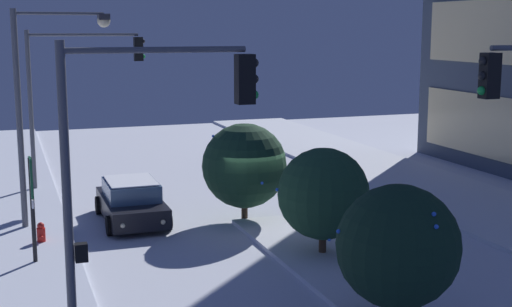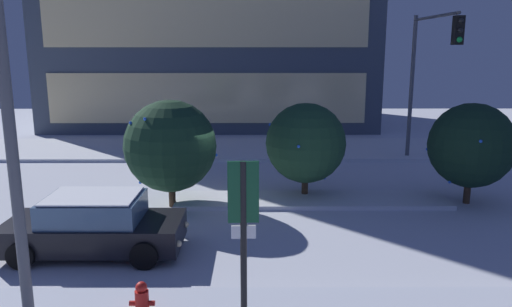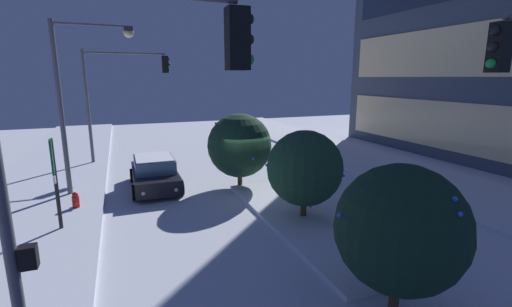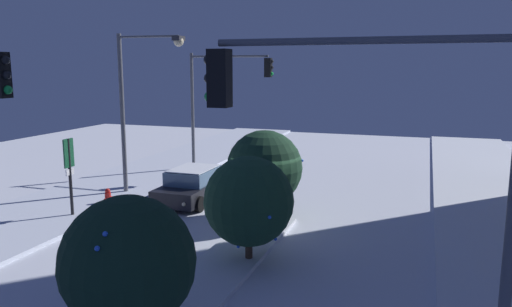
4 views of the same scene
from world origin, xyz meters
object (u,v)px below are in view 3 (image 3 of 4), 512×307
(street_lamp_arched, at_px, (82,83))
(fire_hydrant, at_px, (76,202))
(traffic_light_corner_near_right, at_px, (104,123))
(decorated_tree_left_of_median, at_px, (305,168))
(decorated_tree_right_of_median, at_px, (400,229))
(car_near, at_px, (155,173))
(traffic_light_corner_near_left, at_px, (120,85))
(decorated_tree_median, at_px, (240,145))
(parking_info_sign, at_px, (55,174))

(street_lamp_arched, xyz_separation_m, fire_hydrant, (2.00, -0.48, -4.44))
(traffic_light_corner_near_right, relative_size, decorated_tree_left_of_median, 1.98)
(decorated_tree_right_of_median, bearing_deg, fire_hydrant, -142.20)
(fire_hydrant, height_order, decorated_tree_right_of_median, decorated_tree_right_of_median)
(car_near, bearing_deg, traffic_light_corner_near_left, -169.16)
(car_near, distance_m, fire_hydrant, 3.65)
(fire_hydrant, distance_m, decorated_tree_left_of_median, 8.82)
(car_near, xyz_separation_m, decorated_tree_median, (1.32, 3.70, 1.28))
(car_near, bearing_deg, decorated_tree_median, 70.63)
(street_lamp_arched, bearing_deg, parking_info_sign, -104.10)
(traffic_light_corner_near_left, height_order, parking_info_sign, traffic_light_corner_near_left)
(traffic_light_corner_near_left, height_order, fire_hydrant, traffic_light_corner_near_left)
(traffic_light_corner_near_left, relative_size, decorated_tree_right_of_median, 1.98)
(traffic_light_corner_near_right, bearing_deg, decorated_tree_right_of_median, -4.79)
(traffic_light_corner_near_right, height_order, street_lamp_arched, street_lamp_arched)
(traffic_light_corner_near_right, bearing_deg, street_lamp_arched, 95.92)
(traffic_light_corner_near_right, relative_size, street_lamp_arched, 0.89)
(car_near, distance_m, traffic_light_corner_near_left, 7.28)
(traffic_light_corner_near_left, xyz_separation_m, fire_hydrant, (7.89, -2.01, -4.25))
(traffic_light_corner_near_right, distance_m, parking_info_sign, 7.42)
(car_near, relative_size, traffic_light_corner_near_left, 0.67)
(traffic_light_corner_near_left, relative_size, decorated_tree_left_of_median, 2.03)
(car_near, relative_size, decorated_tree_right_of_median, 1.33)
(decorated_tree_left_of_median, xyz_separation_m, decorated_tree_right_of_median, (5.30, -0.66, 0.04))
(traffic_light_corner_near_left, distance_m, street_lamp_arched, 6.09)
(traffic_light_corner_near_left, relative_size, decorated_tree_median, 1.90)
(parking_info_sign, bearing_deg, car_near, 45.88)
(car_near, relative_size, street_lamp_arched, 0.61)
(traffic_light_corner_near_left, xyz_separation_m, decorated_tree_right_of_median, (17.07, 5.11, -2.66))
(decorated_tree_right_of_median, bearing_deg, decorated_tree_median, -178.34)
(traffic_light_corner_near_left, distance_m, traffic_light_corner_near_right, 16.61)
(parking_info_sign, distance_m, decorated_tree_right_of_median, 10.34)
(traffic_light_corner_near_right, height_order, fire_hydrant, traffic_light_corner_near_right)
(car_near, distance_m, street_lamp_arched, 4.87)
(decorated_tree_median, height_order, decorated_tree_left_of_median, decorated_tree_median)
(parking_info_sign, xyz_separation_m, decorated_tree_left_of_median, (1.94, 8.04, -0.11))
(traffic_light_corner_near_right, bearing_deg, fire_hydrant, 100.38)
(traffic_light_corner_near_left, xyz_separation_m, traffic_light_corner_near_right, (16.60, -0.41, -0.23))
(car_near, bearing_deg, parking_info_sign, -41.63)
(traffic_light_corner_near_left, xyz_separation_m, decorated_tree_left_of_median, (11.77, 5.77, -2.70))
(car_near, height_order, parking_info_sign, parking_info_sign)
(street_lamp_arched, bearing_deg, car_near, -6.63)
(traffic_light_corner_near_right, height_order, decorated_tree_right_of_median, traffic_light_corner_near_right)
(traffic_light_corner_near_right, bearing_deg, parking_info_sign, 105.37)
(decorated_tree_median, bearing_deg, traffic_light_corner_near_right, -29.55)
(traffic_light_corner_near_left, bearing_deg, parking_info_sign, -103.02)
(traffic_light_corner_near_left, distance_m, decorated_tree_median, 9.19)
(fire_hydrant, xyz_separation_m, decorated_tree_right_of_median, (9.17, 7.11, 1.59))
(street_lamp_arched, xyz_separation_m, parking_info_sign, (3.94, -0.75, -2.79))
(car_near, distance_m, parking_info_sign, 5.25)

